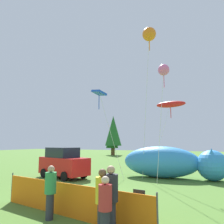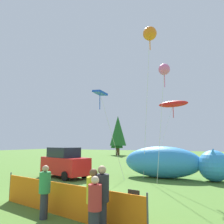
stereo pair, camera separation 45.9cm
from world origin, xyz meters
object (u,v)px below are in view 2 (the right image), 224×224
(inflatable_cat, at_px, (172,164))
(kite_blue_box, at_px, (100,94))
(folding_chair, at_px, (132,201))
(kite_pink_octopus, at_px, (164,70))
(kite_red_lizard, at_px, (173,104))
(spectator_in_yellow_shirt, at_px, (95,206))
(parked_car, at_px, (65,163))
(spectator_in_green_shirt, at_px, (93,198))
(kite_orange_flower, at_px, (150,34))
(spectator_in_blue_shirt, at_px, (45,189))
(spectator_in_red_shirt, at_px, (102,197))

(inflatable_cat, xyz_separation_m, kite_blue_box, (-4.87, -1.89, 5.22))
(folding_chair, bearing_deg, kite_pink_octopus, -169.22)
(folding_chair, height_order, kite_red_lizard, kite_red_lizard)
(spectator_in_yellow_shirt, bearing_deg, parked_car, 133.13)
(spectator_in_green_shirt, height_order, kite_red_lizard, kite_red_lizard)
(folding_chair, height_order, inflatable_cat, inflatable_cat)
(parked_car, distance_m, kite_blue_box, 5.81)
(kite_red_lizard, xyz_separation_m, kite_pink_octopus, (0.58, -5.59, 1.54))
(kite_red_lizard, bearing_deg, kite_orange_flower, -94.74)
(folding_chair, xyz_separation_m, kite_blue_box, (-5.25, 6.79, 5.78))
(parked_car, relative_size, kite_red_lizard, 0.66)
(folding_chair, xyz_separation_m, spectator_in_yellow_shirt, (-0.08, -2.40, 0.42))
(spectator_in_blue_shirt, relative_size, kite_pink_octopus, 0.22)
(spectator_in_green_shirt, height_order, kite_blue_box, kite_blue_box)
(folding_chair, distance_m, inflatable_cat, 8.71)
(folding_chair, bearing_deg, spectator_in_green_shirt, -2.11)
(kite_blue_box, height_order, kite_pink_octopus, kite_pink_octopus)
(folding_chair, bearing_deg, kite_blue_box, -134.56)
(spectator_in_yellow_shirt, height_order, kite_orange_flower, kite_orange_flower)
(spectator_in_blue_shirt, bearing_deg, kite_orange_flower, 83.24)
(spectator_in_red_shirt, height_order, kite_blue_box, kite_blue_box)
(spectator_in_red_shirt, relative_size, kite_orange_flower, 0.17)
(kite_pink_octopus, bearing_deg, kite_red_lizard, 95.88)
(inflatable_cat, relative_size, kite_blue_box, 1.10)
(spectator_in_yellow_shirt, xyz_separation_m, spectator_in_green_shirt, (-0.27, 0.36, 0.08))
(folding_chair, bearing_deg, spectator_in_blue_shirt, -48.62)
(spectator_in_yellow_shirt, distance_m, spectator_in_green_shirt, 0.46)
(kite_red_lizard, height_order, kite_orange_flower, kite_orange_flower)
(spectator_in_green_shirt, height_order, kite_pink_octopus, kite_pink_octopus)
(kite_orange_flower, bearing_deg, spectator_in_blue_shirt, -96.76)
(kite_red_lizard, bearing_deg, spectator_in_red_shirt, -86.80)
(kite_blue_box, xyz_separation_m, kite_orange_flower, (3.83, 0.78, 4.41))
(spectator_in_green_shirt, bearing_deg, spectator_in_blue_shirt, 170.54)
(parked_car, xyz_separation_m, kite_orange_flower, (6.12, 2.00, 9.61))
(parked_car, distance_m, spectator_in_yellow_shirt, 10.93)
(parked_car, distance_m, folding_chair, 9.40)
(parked_car, bearing_deg, folding_chair, -20.53)
(spectator_in_blue_shirt, xyz_separation_m, kite_pink_octopus, (2.12, 9.10, 6.70))
(spectator_in_green_shirt, bearing_deg, spectator_in_yellow_shirt, -52.70)
(inflatable_cat, distance_m, spectator_in_red_shirt, 10.62)
(parked_car, xyz_separation_m, spectator_in_blue_shirt, (5.03, -7.25, -0.10))
(parked_car, xyz_separation_m, spectator_in_green_shirt, (7.20, -7.62, -0.08))
(folding_chair, relative_size, spectator_in_yellow_shirt, 0.51)
(parked_car, height_order, kite_red_lizard, kite_red_lizard)
(kite_blue_box, height_order, kite_orange_flower, kite_orange_flower)
(spectator_in_blue_shirt, height_order, kite_blue_box, kite_blue_box)
(spectator_in_yellow_shirt, xyz_separation_m, kite_red_lizard, (-0.89, 15.41, 5.21))
(folding_chair, relative_size, kite_blue_box, 0.13)
(spectator_in_blue_shirt, bearing_deg, spectator_in_red_shirt, -5.94)
(kite_red_lizard, bearing_deg, spectator_in_blue_shirt, -96.02)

